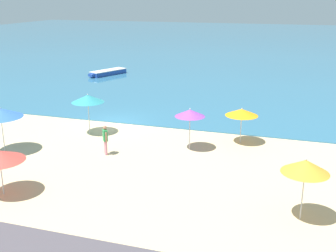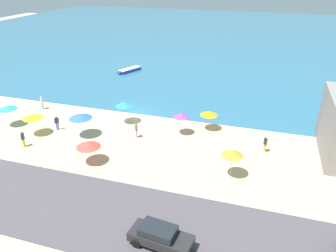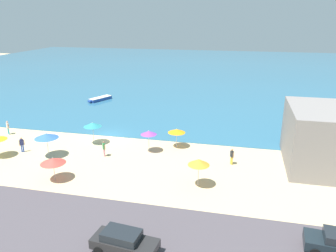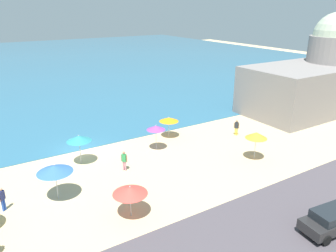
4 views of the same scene
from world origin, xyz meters
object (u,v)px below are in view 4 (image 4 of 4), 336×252
Objects in this scene: parked_car_2 at (333,220)px; harbor_fortress at (317,76)px; beach_umbrella_3 at (256,135)px; bather_4 at (124,160)px; bather_2 at (2,198)px; beach_umbrella_7 at (130,190)px; beach_umbrella_2 at (55,169)px; bather_0 at (236,127)px; beach_umbrella_6 at (79,138)px; beach_umbrella_0 at (156,128)px; beach_umbrella_5 at (169,119)px.

parked_car_2 is 27.33m from harbor_fortress.
beach_umbrella_3 is 11.59m from bather_4.
harbor_fortress is (38.03, 3.74, 3.36)m from bather_2.
bather_2 is at bearing 144.28° from beach_umbrella_7.
beach_umbrella_2 reaches higher than parked_car_2.
bather_0 is at bearing 23.99° from beach_umbrella_7.
parked_car_2 is at bearing -59.42° from beach_umbrella_6.
beach_umbrella_0 is 0.94× the size of beach_umbrella_2.
beach_umbrella_3 is at bearing 70.71° from parked_car_2.
bather_2 is 1.01× the size of bather_4.
beach_umbrella_5 is (-3.68, 8.50, -0.36)m from beach_umbrella_3.
beach_umbrella_3 is at bearing 7.69° from beach_umbrella_7.
beach_umbrella_5 is 0.99× the size of beach_umbrella_7.
parked_car_2 is at bearing -43.43° from beach_umbrella_2.
beach_umbrella_5 is at bearing 152.74° from bather_0.
beach_umbrella_6 is 31.52m from harbor_fortress.
beach_umbrella_0 is 7.07m from beach_umbrella_6.
beach_umbrella_7 reaches higher than bather_4.
beach_umbrella_0 is 9.23m from bather_0.
beach_umbrella_6 is 16.27m from bather_0.
beach_umbrella_3 is at bearing -66.60° from beach_umbrella_5.
beach_umbrella_0 is 0.57× the size of parked_car_2.
beach_umbrella_0 is at bearing 13.29° from bather_2.
parked_car_2 is at bearing -79.40° from beach_umbrella_0.
beach_umbrella_2 is 5.80m from beach_umbrella_7.
beach_umbrella_0 is 16.41m from parked_car_2.
beach_umbrella_2 is 0.61× the size of parked_car_2.
beach_umbrella_5 is at bearing 47.73° from beach_umbrella_7.
beach_umbrella_6 is (-7.01, 0.89, 0.13)m from beach_umbrella_0.
beach_umbrella_2 reaches higher than beach_umbrella_3.
beach_umbrella_2 is 3.74m from bather_2.
parked_car_2 is at bearing -109.29° from beach_umbrella_3.
beach_umbrella_6 is 4.36m from bather_4.
beach_umbrella_5 is 0.84× the size of beach_umbrella_6.
beach_umbrella_6 reaches higher than bather_4.
bather_2 is 38.36m from harbor_fortress.
bather_2 is (-6.58, -4.10, -1.39)m from beach_umbrella_6.
beach_umbrella_0 reaches higher than bather_4.
bather_2 is at bearing -174.10° from bather_4.
bather_0 is 15.85m from harbor_fortress.
harbor_fortress reaches higher than bather_2.
bather_2 is (-22.65, -1.96, 0.02)m from bather_0.
beach_umbrella_3 reaches higher than bather_0.
bather_0 is (16.07, -2.14, -1.41)m from beach_umbrella_6.
beach_umbrella_0 is at bearing 172.15° from bather_0.
beach_umbrella_3 is at bearing -45.44° from beach_umbrella_0.
parked_car_2 is at bearing -39.19° from beach_umbrella_7.
bather_0 is at bearing -7.58° from beach_umbrella_6.
bather_2 is at bearing -174.39° from harbor_fortress.
beach_umbrella_5 is at bearing 113.40° from beach_umbrella_3.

